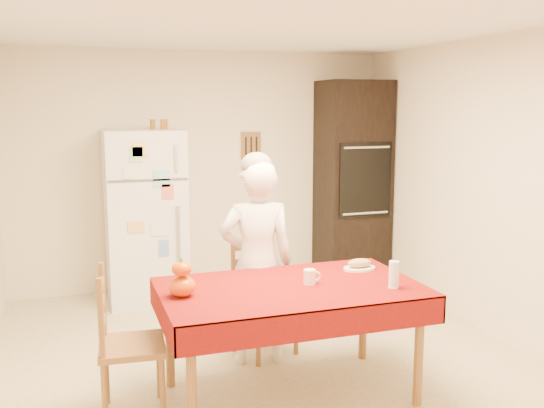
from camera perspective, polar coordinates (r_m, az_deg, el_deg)
name	(u,v)px	position (r m, az deg, el deg)	size (l,w,h in m)	color
floor	(266,365)	(4.72, -0.53, -14.88)	(4.50, 4.50, 0.00)	tan
room_shell	(266,149)	(4.32, -0.57, 5.15)	(4.02, 4.52, 2.51)	beige
refrigerator	(145,216)	(6.12, -11.85, -1.14)	(0.75, 0.74, 1.70)	white
oven_cabinet	(352,182)	(6.77, 7.58, 2.11)	(0.70, 0.62, 2.20)	black
dining_table	(290,296)	(4.02, 1.74, -8.67)	(1.70, 1.00, 0.76)	brown
chair_far	(260,289)	(4.80, -1.15, -7.98)	(0.52, 0.51, 0.95)	brown
chair_left	(121,338)	(3.95, -14.02, -12.16)	(0.43, 0.45, 0.95)	brown
seated_woman	(257,263)	(4.53, -1.42, -5.59)	(0.56, 0.37, 1.54)	white
coffee_mug	(310,277)	(4.03, 3.56, -6.87)	(0.08, 0.08, 0.10)	white
pumpkin_lower	(182,286)	(3.82, -8.46, -7.66)	(0.17, 0.17, 0.13)	red
pumpkin_upper	(182,269)	(3.79, -8.50, -6.06)	(0.12, 0.12, 0.09)	#D54005
wine_glass	(394,275)	(4.02, 11.40, -6.52)	(0.07, 0.07, 0.18)	white
bread_plate	(359,268)	(4.43, 8.23, -6.02)	(0.24, 0.24, 0.02)	white
bread_loaf	(360,263)	(4.42, 8.24, -5.51)	(0.18, 0.10, 0.06)	tan
spice_jar_left	(153,124)	(6.08, -11.18, 7.36)	(0.05, 0.05, 0.10)	brown
spice_jar_mid	(163,124)	(6.10, -10.23, 7.40)	(0.05, 0.05, 0.10)	#92611A
spice_jar_right	(165,124)	(6.10, -10.03, 7.40)	(0.05, 0.05, 0.10)	brown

